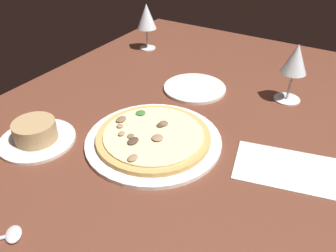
{
  "coord_description": "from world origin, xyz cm",
  "views": [
    {
      "loc": [
        -62.37,
        -33.76,
        53.85
      ],
      "look_at": [
        -3.96,
        1.66,
        7.0
      ],
      "focal_mm": 36.51,
      "sensor_mm": 36.0,
      "label": 1
    }
  ],
  "objects_px": {
    "pizza_main": "(153,138)",
    "paper_menu": "(286,169)",
    "wine_glass_near": "(147,18)",
    "spoon": "(7,236)",
    "wine_glass_far": "(295,61)",
    "side_plate": "(195,88)",
    "ramekin_on_saucer": "(36,134)"
  },
  "relations": [
    {
      "from": "paper_menu",
      "to": "wine_glass_far",
      "type": "bearing_deg",
      "value": 1.63
    },
    {
      "from": "spoon",
      "to": "ramekin_on_saucer",
      "type": "bearing_deg",
      "value": 38.42
    },
    {
      "from": "pizza_main",
      "to": "ramekin_on_saucer",
      "type": "height_order",
      "value": "ramekin_on_saucer"
    },
    {
      "from": "wine_glass_near",
      "to": "side_plate",
      "type": "xyz_separation_m",
      "value": [
        -0.2,
        -0.31,
        -0.11
      ]
    },
    {
      "from": "pizza_main",
      "to": "ramekin_on_saucer",
      "type": "xyz_separation_m",
      "value": [
        -0.14,
        0.24,
        0.01
      ]
    },
    {
      "from": "ramekin_on_saucer",
      "to": "side_plate",
      "type": "relative_size",
      "value": 0.96
    },
    {
      "from": "pizza_main",
      "to": "wine_glass_near",
      "type": "xyz_separation_m",
      "value": [
        0.49,
        0.35,
        0.11
      ]
    },
    {
      "from": "wine_glass_far",
      "to": "side_plate",
      "type": "distance_m",
      "value": 0.3
    },
    {
      "from": "wine_glass_far",
      "to": "wine_glass_near",
      "type": "distance_m",
      "value": 0.58
    },
    {
      "from": "side_plate",
      "to": "paper_menu",
      "type": "distance_m",
      "value": 0.4
    },
    {
      "from": "ramekin_on_saucer",
      "to": "wine_glass_far",
      "type": "xyz_separation_m",
      "value": [
        0.52,
        -0.46,
        0.1
      ]
    },
    {
      "from": "paper_menu",
      "to": "spoon",
      "type": "distance_m",
      "value": 0.57
    },
    {
      "from": "wine_glass_near",
      "to": "spoon",
      "type": "distance_m",
      "value": 0.91
    },
    {
      "from": "wine_glass_near",
      "to": "paper_menu",
      "type": "distance_m",
      "value": 0.78
    },
    {
      "from": "pizza_main",
      "to": "ramekin_on_saucer",
      "type": "distance_m",
      "value": 0.28
    },
    {
      "from": "spoon",
      "to": "paper_menu",
      "type": "bearing_deg",
      "value": -40.33
    },
    {
      "from": "wine_glass_far",
      "to": "wine_glass_near",
      "type": "relative_size",
      "value": 1.0
    },
    {
      "from": "wine_glass_far",
      "to": "side_plate",
      "type": "relative_size",
      "value": 0.89
    },
    {
      "from": "wine_glass_near",
      "to": "spoon",
      "type": "height_order",
      "value": "wine_glass_near"
    },
    {
      "from": "pizza_main",
      "to": "paper_menu",
      "type": "xyz_separation_m",
      "value": [
        0.07,
        -0.3,
        -0.01
      ]
    },
    {
      "from": "pizza_main",
      "to": "wine_glass_far",
      "type": "bearing_deg",
      "value": -30.53
    },
    {
      "from": "pizza_main",
      "to": "paper_menu",
      "type": "relative_size",
      "value": 1.49
    },
    {
      "from": "wine_glass_near",
      "to": "side_plate",
      "type": "relative_size",
      "value": 0.89
    },
    {
      "from": "pizza_main",
      "to": "spoon",
      "type": "distance_m",
      "value": 0.37
    },
    {
      "from": "side_plate",
      "to": "wine_glass_far",
      "type": "bearing_deg",
      "value": -72.15
    },
    {
      "from": "pizza_main",
      "to": "spoon",
      "type": "xyz_separation_m",
      "value": [
        -0.36,
        0.07,
        -0.01
      ]
    },
    {
      "from": "ramekin_on_saucer",
      "to": "side_plate",
      "type": "xyz_separation_m",
      "value": [
        0.43,
        -0.2,
        -0.02
      ]
    },
    {
      "from": "wine_glass_far",
      "to": "spoon",
      "type": "relative_size",
      "value": 1.91
    },
    {
      "from": "wine_glass_far",
      "to": "pizza_main",
      "type": "bearing_deg",
      "value": 149.47
    },
    {
      "from": "wine_glass_far",
      "to": "spoon",
      "type": "distance_m",
      "value": 0.8
    },
    {
      "from": "wine_glass_near",
      "to": "paper_menu",
      "type": "relative_size",
      "value": 0.77
    },
    {
      "from": "side_plate",
      "to": "paper_menu",
      "type": "bearing_deg",
      "value": -123.05
    }
  ]
}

